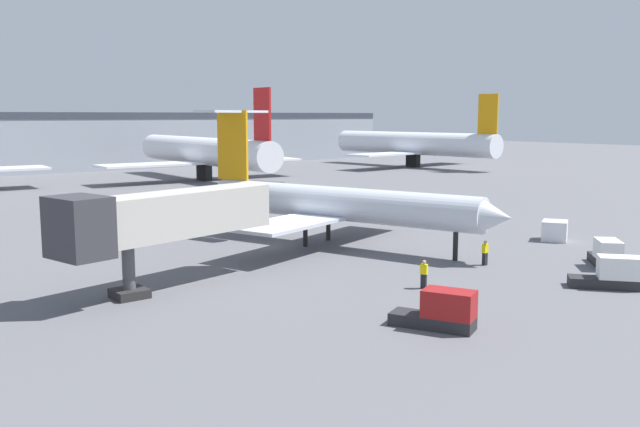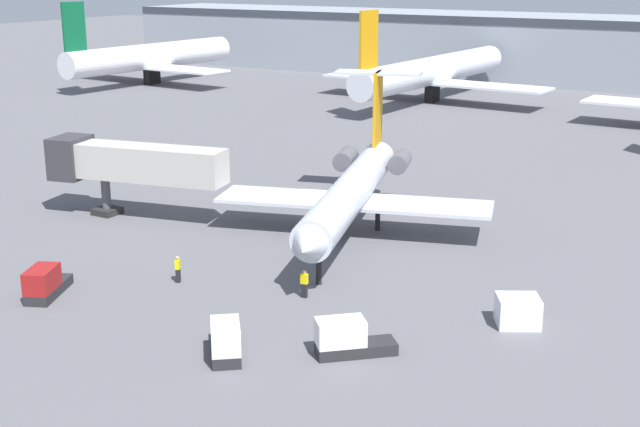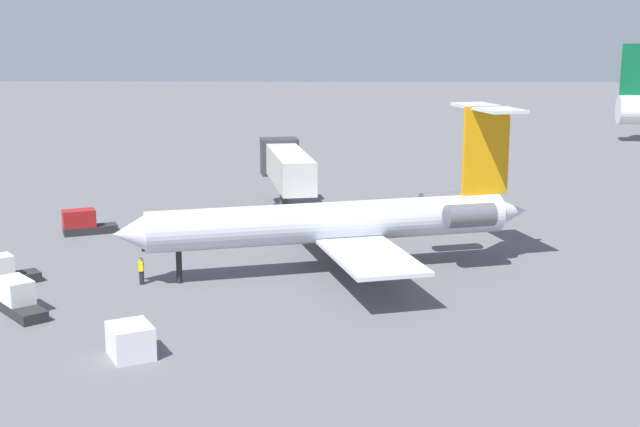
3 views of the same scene
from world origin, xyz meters
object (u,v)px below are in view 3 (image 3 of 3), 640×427
baggage_tug_trailing (18,299)px  baggage_tug_spare (84,223)px  regional_jet (345,219)px  cargo_container_uld (131,341)px  ground_crew_loader (141,271)px  ground_crew_marshaller (144,239)px  jet_bridge (286,166)px

baggage_tug_trailing → baggage_tug_spare: same height
regional_jet → cargo_container_uld: size_ratio=9.41×
regional_jet → ground_crew_loader: (3.33, -12.49, -2.57)m
baggage_tug_trailing → cargo_container_uld: size_ratio=1.37×
ground_crew_marshaller → baggage_tug_trailing: size_ratio=0.43×
jet_bridge → ground_crew_marshaller: jet_bridge is taller
regional_jet → ground_crew_loader: regional_jet is taller
ground_crew_loader → baggage_tug_trailing: baggage_tug_trailing is taller
ground_crew_marshaller → cargo_container_uld: (19.89, 3.92, -0.05)m
baggage_tug_trailing → cargo_container_uld: bearing=51.2°
regional_jet → baggage_tug_spare: regional_jet is taller
regional_jet → cargo_container_uld: bearing=-33.8°
ground_crew_loader → cargo_container_uld: size_ratio=0.59×
regional_jet → baggage_tug_trailing: (9.08, -17.99, -2.59)m
jet_bridge → baggage_tug_spare: (7.15, -15.07, -3.38)m
regional_jet → jet_bridge: (-16.88, -4.86, 0.80)m
ground_crew_marshaller → cargo_container_uld: size_ratio=0.59×
jet_bridge → ground_crew_marshaller: bearing=-37.2°
ground_crew_loader → cargo_container_uld: 12.17m
regional_jet → ground_crew_marshaller: bearing=-108.0°
jet_bridge → regional_jet: bearing=16.1°
ground_crew_marshaller → ground_crew_loader: size_ratio=1.00×
jet_bridge → baggage_tug_spare: 17.02m
jet_bridge → baggage_tug_spare: bearing=-64.6°
baggage_tug_trailing → cargo_container_uld: baggage_tug_trailing is taller
ground_crew_loader → cargo_container_uld: bearing=10.6°
baggage_tug_spare → baggage_tug_trailing: bearing=5.9°
jet_bridge → ground_crew_loader: (20.22, -7.63, -3.37)m
ground_crew_marshaller → baggage_tug_trailing: baggage_tug_trailing is taller
jet_bridge → ground_crew_loader: jet_bridge is taller
regional_jet → baggage_tug_trailing: bearing=-63.2°
baggage_tug_spare → cargo_container_uld: (25.02, 9.68, -0.04)m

